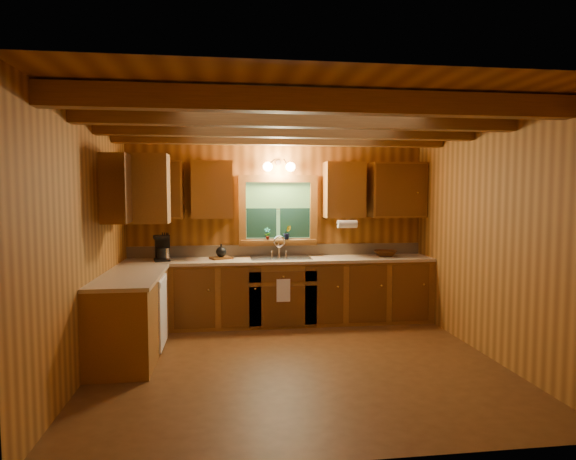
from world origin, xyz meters
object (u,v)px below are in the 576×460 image
(sink, at_px, (280,262))
(wicker_basket, at_px, (385,253))
(coffee_maker, at_px, (162,248))
(cutting_board, at_px, (221,258))

(sink, xyz_separation_m, wicker_basket, (1.51, 0.04, 0.08))
(coffee_maker, relative_size, cutting_board, 1.21)
(sink, relative_size, coffee_maker, 2.43)
(sink, height_order, wicker_basket, sink)
(wicker_basket, bearing_deg, sink, -178.61)
(sink, distance_m, cutting_board, 0.81)
(coffee_maker, relative_size, wicker_basket, 1.02)
(sink, bearing_deg, cutting_board, 176.42)
(sink, height_order, coffee_maker, coffee_maker)
(sink, distance_m, coffee_maker, 1.60)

